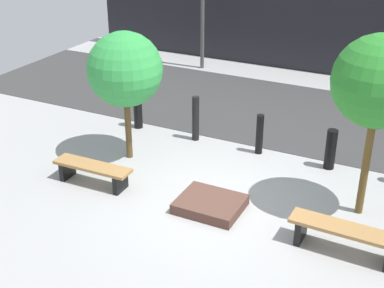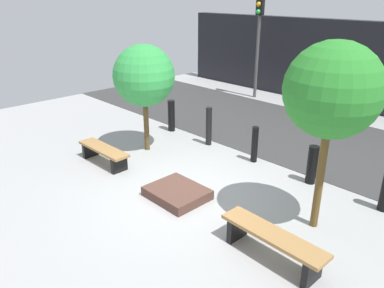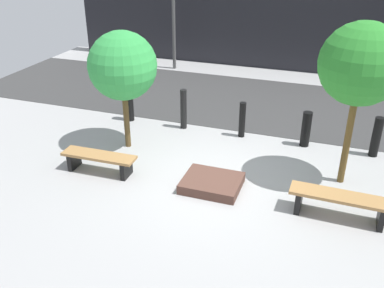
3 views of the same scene
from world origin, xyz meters
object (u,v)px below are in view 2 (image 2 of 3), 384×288
(planter_bed, at_px, (177,193))
(tree_behind_right_bench, at_px, (333,91))
(bollard_far_left, at_px, (171,116))
(bench_right, at_px, (272,241))
(bollard_left, at_px, (209,126))
(tree_behind_left_bench, at_px, (144,76))
(traffic_light_west, at_px, (259,27))
(bollard_center, at_px, (255,144))
(bench_left, at_px, (104,152))
(bollard_right, at_px, (312,165))

(planter_bed, xyz_separation_m, tree_behind_right_bench, (2.43, 1.11, 2.36))
(tree_behind_right_bench, bearing_deg, bollard_far_left, 165.54)
(bench_right, relative_size, bollard_left, 1.69)
(tree_behind_left_bench, relative_size, traffic_light_west, 0.71)
(tree_behind_left_bench, bearing_deg, bollard_far_left, 114.79)
(bollard_center, relative_size, traffic_light_west, 0.23)
(tree_behind_right_bench, bearing_deg, bench_left, -164.95)
(bench_left, bearing_deg, tree_behind_left_bench, 88.49)
(planter_bed, relative_size, tree_behind_right_bench, 0.35)
(tree_behind_right_bench, height_order, bollard_far_left, tree_behind_right_bench)
(tree_behind_left_bench, xyz_separation_m, traffic_light_west, (-1.32, 6.35, 0.70))
(bollard_far_left, xyz_separation_m, bollard_right, (4.62, 0.00, -0.04))
(bollard_left, height_order, bollard_right, bollard_left)
(bollard_center, bearing_deg, bench_right, -48.32)
(bollard_far_left, height_order, traffic_light_west, traffic_light_west)
(planter_bed, bearing_deg, bench_left, -175.29)
(bench_right, xyz_separation_m, tree_behind_right_bench, (0.00, 1.31, 2.12))
(bollard_far_left, bearing_deg, planter_bed, -39.32)
(planter_bed, bearing_deg, tree_behind_left_bench, 155.52)
(bench_right, relative_size, traffic_light_west, 0.46)
(tree_behind_right_bench, relative_size, bollard_far_left, 3.46)
(bollard_far_left, distance_m, bollard_center, 3.08)
(tree_behind_right_bench, xyz_separation_m, bollard_center, (-2.43, 1.42, -2.00))
(traffic_light_west, bearing_deg, bollard_center, -52.78)
(bench_right, height_order, traffic_light_west, traffic_light_west)
(planter_bed, distance_m, tree_behind_left_bench, 3.25)
(bollard_center, relative_size, bollard_right, 1.05)
(tree_behind_left_bench, height_order, traffic_light_west, traffic_light_west)
(tree_behind_right_bench, bearing_deg, tree_behind_left_bench, 180.00)
(bollard_left, relative_size, traffic_light_west, 0.27)
(bench_right, xyz_separation_m, bollard_right, (-0.89, 2.73, 0.09))
(bollard_far_left, xyz_separation_m, traffic_light_west, (-0.66, 4.93, 2.19))
(planter_bed, relative_size, bollard_left, 1.09)
(bollard_left, bearing_deg, traffic_light_west, 114.09)
(bollard_center, bearing_deg, bollard_left, 180.00)
(planter_bed, xyz_separation_m, tree_behind_left_bench, (-2.43, 1.11, 1.86))
(bench_left, relative_size, traffic_light_west, 0.42)
(bench_right, xyz_separation_m, bollard_center, (-2.43, 2.73, 0.11))
(bollard_left, bearing_deg, bollard_far_left, 180.00)
(bollard_left, xyz_separation_m, traffic_light_west, (-2.20, 4.93, 2.14))
(tree_behind_right_bench, distance_m, bollard_left, 4.63)
(bench_right, height_order, tree_behind_left_bench, tree_behind_left_bench)
(planter_bed, height_order, bollard_center, bollard_center)
(bollard_left, bearing_deg, bench_left, -108.00)
(bollard_left, bearing_deg, tree_behind_right_bench, -19.69)
(bollard_far_left, bearing_deg, bollard_center, 0.00)
(bollard_center, distance_m, traffic_light_west, 6.57)
(bench_left, distance_m, bollard_far_left, 2.81)
(bench_right, relative_size, planter_bed, 1.55)
(bench_right, relative_size, bollard_center, 1.98)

